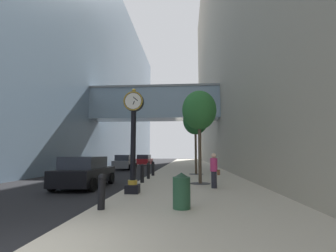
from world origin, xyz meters
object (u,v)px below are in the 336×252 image
at_px(street_tree_mid_near, 195,121).
at_px(car_red_near, 144,160).
at_px(pedestrian_walking, 214,170).
at_px(bollard_fourth, 142,173).
at_px(street_tree_near, 199,111).
at_px(bollard_sixth, 153,168).
at_px(car_black_far, 85,172).
at_px(bollard_third, 134,177).
at_px(bollard_nearest, 102,191).
at_px(bollard_fifth, 148,170).
at_px(street_clock, 133,135).
at_px(trash_bin, 182,190).
at_px(car_grey_mid, 125,162).

relative_size(street_tree_mid_near, car_red_near, 1.26).
bearing_deg(pedestrian_walking, car_red_near, 107.06).
bearing_deg(bollard_fourth, street_tree_near, -3.92).
bearing_deg(bollard_sixth, bollard_fourth, -90.00).
xyz_separation_m(pedestrian_walking, car_black_far, (-6.60, 0.79, -0.22)).
relative_size(bollard_third, pedestrian_walking, 0.63).
height_order(bollard_nearest, bollard_sixth, same).
bearing_deg(pedestrian_walking, bollard_fifth, 132.33).
bearing_deg(bollard_fifth, bollard_fourth, -90.00).
bearing_deg(street_tree_mid_near, street_clock, -107.01).
xyz_separation_m(bollard_nearest, car_red_near, (-3.80, 29.46, 0.09)).
relative_size(bollard_third, street_tree_near, 0.20).
bearing_deg(bollard_sixth, pedestrian_walking, -59.36).
height_order(trash_bin, pedestrian_walking, pedestrian_walking).
bearing_deg(trash_bin, bollard_fifth, 105.11).
distance_m(bollard_fourth, pedestrian_walking, 4.24).
relative_size(street_clock, car_red_near, 1.02).
xyz_separation_m(bollard_fourth, bollard_fifth, (0.00, 2.23, 0.00)).
xyz_separation_m(bollard_sixth, street_tree_near, (3.20, -4.67, 3.43)).
bearing_deg(bollard_fourth, pedestrian_walking, -26.92).
bearing_deg(bollard_sixth, street_tree_mid_near, 24.44).
bearing_deg(bollard_third, street_tree_near, 32.08).
bearing_deg(bollard_fifth, bollard_nearest, -90.00).
relative_size(street_tree_near, pedestrian_walking, 3.12).
relative_size(bollard_third, car_red_near, 0.24).
xyz_separation_m(street_tree_near, trash_bin, (-0.87, -6.19, -3.43)).
bearing_deg(street_clock, bollard_third, 100.16).
xyz_separation_m(street_tree_mid_near, car_grey_mid, (-7.57, 7.46, -3.57)).
distance_m(street_clock, trash_bin, 3.89).
bearing_deg(street_tree_mid_near, car_grey_mid, 135.41).
relative_size(bollard_third, car_grey_mid, 0.24).
bearing_deg(street_tree_mid_near, bollard_nearest, -104.27).
xyz_separation_m(bollard_fifth, trash_bin, (2.33, -8.63, 0.00)).
distance_m(trash_bin, car_grey_mid, 20.88).
height_order(bollard_fourth, street_tree_mid_near, street_tree_mid_near).
bearing_deg(car_black_far, street_tree_mid_near, 49.38).
height_order(street_clock, car_black_far, street_clock).
height_order(street_clock, bollard_nearest, street_clock).
distance_m(trash_bin, car_red_near, 29.83).
bearing_deg(car_black_far, street_clock, -39.80).
xyz_separation_m(trash_bin, car_black_far, (-5.16, 5.29, 0.10)).
xyz_separation_m(bollard_sixth, street_tree_mid_near, (3.20, 1.46, 3.68)).
relative_size(bollard_sixth, car_black_far, 0.23).
bearing_deg(car_black_far, street_tree_near, 8.51).
bearing_deg(car_grey_mid, bollard_nearest, -77.71).
xyz_separation_m(bollard_fifth, car_red_near, (-3.80, 20.56, 0.09)).
xyz_separation_m(street_tree_near, pedestrian_walking, (0.57, -1.70, -3.11)).
xyz_separation_m(car_grey_mid, car_black_far, (1.54, -14.49, -0.00)).
height_order(bollard_sixth, street_tree_mid_near, street_tree_mid_near).
xyz_separation_m(bollard_sixth, car_red_near, (-3.80, 18.33, 0.09)).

